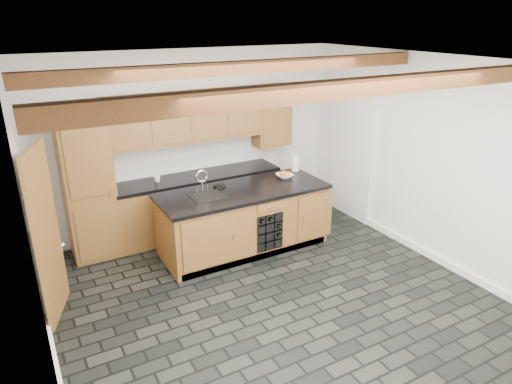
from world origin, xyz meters
TOP-DOWN VIEW (x-y plane):
  - ground at (0.00, 0.00)m, footprint 5.00×5.00m
  - room_shell at (-0.09, 0.53)m, footprint 5.01×5.00m
  - back_cabinetry at (-0.38, 2.24)m, footprint 3.65×0.62m
  - island at (0.31, 1.28)m, footprint 2.48×0.96m
  - faucet at (-0.25, 1.33)m, footprint 0.45×0.40m
  - kitchen_scale at (0.05, 1.56)m, footprint 0.17×0.11m
  - fruit_bowl at (1.08, 1.43)m, footprint 0.28×0.28m
  - fruit_cluster at (1.08, 1.43)m, footprint 0.16×0.17m
  - paper_towel at (1.42, 1.64)m, footprint 0.12×0.12m
  - mug at (-0.67, 2.21)m, footprint 0.12×0.12m

SIDE VIEW (x-z plane):
  - ground at x=0.00m, z-range 0.00..0.00m
  - island at x=0.31m, z-range 0.00..0.93m
  - kitchen_scale at x=0.05m, z-range 0.93..0.98m
  - fruit_bowl at x=1.08m, z-range 0.93..0.99m
  - faucet at x=-0.25m, z-range 0.79..1.14m
  - mug at x=-0.67m, z-range 0.93..1.02m
  - back_cabinetry at x=-0.38m, z-range -0.12..2.08m
  - fruit_cluster at x=1.08m, z-range 0.96..1.03m
  - paper_towel at x=1.42m, z-range 0.93..1.18m
  - room_shell at x=-0.09m, z-range -0.97..4.03m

